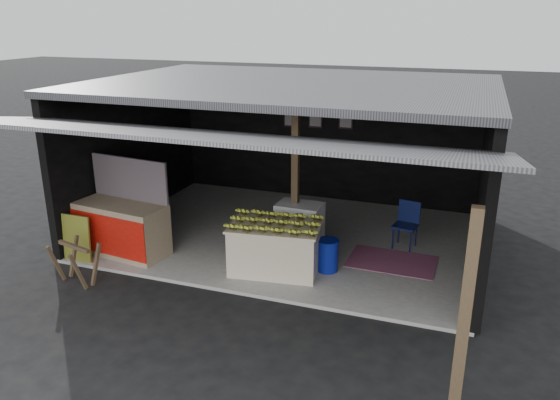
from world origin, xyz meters
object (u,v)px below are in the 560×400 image
at_px(sawhorse, 75,259).
at_px(plastic_chair, 407,220).
at_px(banana_table, 275,248).
at_px(white_crate, 299,227).
at_px(neighbor_stall, 122,226).
at_px(water_barrel, 328,256).

distance_m(sawhorse, plastic_chair, 5.82).
relative_size(banana_table, white_crate, 1.80).
distance_m(neighbor_stall, water_barrel, 3.72).
bearing_deg(sawhorse, banana_table, 39.95).
xyz_separation_m(banana_table, white_crate, (0.12, 0.97, 0.03)).
bearing_deg(neighbor_stall, sawhorse, -86.18).
distance_m(banana_table, sawhorse, 3.23).
bearing_deg(white_crate, plastic_chair, 27.27).
bearing_deg(water_barrel, white_crate, 137.40).
xyz_separation_m(neighbor_stall, water_barrel, (3.68, 0.52, -0.25)).
distance_m(banana_table, neighbor_stall, 2.86).
distance_m(white_crate, neighbor_stall, 3.19).
relative_size(water_barrel, plastic_chair, 0.60).
height_order(sawhorse, water_barrel, sawhorse).
relative_size(white_crate, sawhorse, 1.20).
bearing_deg(neighbor_stall, water_barrel, 14.95).
height_order(white_crate, water_barrel, white_crate).
xyz_separation_m(white_crate, sawhorse, (-3.03, -2.37, -0.07)).
bearing_deg(sawhorse, plastic_chair, 47.67).
bearing_deg(plastic_chair, banana_table, -126.07).
height_order(white_crate, neighbor_stall, neighbor_stall).
relative_size(banana_table, plastic_chair, 1.85).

